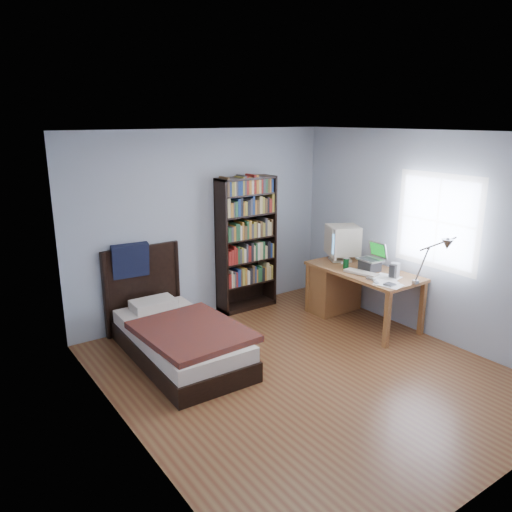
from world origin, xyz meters
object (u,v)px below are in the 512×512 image
desk (340,285)px  laptop (371,262)px  crt_monitor (342,241)px  desk_lamp (442,249)px  speaker (395,271)px  keyboard (361,273)px  soda_can (346,263)px  bookshelf (246,244)px  bed (176,335)px

desk → laptop: 0.63m
crt_monitor → desk_lamp: (-0.11, -1.63, 0.26)m
desk → laptop: size_ratio=4.13×
crt_monitor → speaker: size_ratio=3.05×
desk_lamp → crt_monitor: bearing=86.0°
keyboard → soda_can: bearing=74.2°
crt_monitor → desk: bearing=-130.5°
speaker → keyboard: bearing=102.8°
bookshelf → soda_can: bearing=-55.4°
desk_lamp → keyboard: 1.17m
desk_lamp → speaker: (0.09, 0.69, -0.44)m
laptop → bed: bed is taller
desk_lamp → soda_can: (-0.10, 1.32, -0.47)m
speaker → soda_can: bearing=89.7°
speaker → laptop: bearing=71.8°
speaker → bookshelf: (-0.98, 1.79, 0.11)m
bed → keyboard: bearing=-15.5°
speaker → desk: bearing=76.3°
desk → speaker: 0.96m
laptop → bookshelf: (-0.99, 1.39, 0.10)m
speaker → bookshelf: size_ratio=0.10×
speaker → bed: bed is taller
bed → desk: bearing=-3.0°
crt_monitor → soda_can: (-0.21, -0.31, -0.21)m
desk → soda_can: bearing=-122.2°
speaker → bed: size_ratio=0.09×
crt_monitor → keyboard: crt_monitor is taller
soda_can → bookshelf: bearing=124.6°
laptop → desk_lamp: (-0.10, -1.08, 0.43)m
desk → soda_can: 0.47m
desk_lamp → speaker: desk_lamp is taller
desk → soda_can: (-0.14, -0.22, 0.38)m
laptop → bed: bearing=166.6°
desk → crt_monitor: crt_monitor is taller
desk_lamp → desk: bearing=88.5°
desk → bed: (-2.44, 0.13, -0.15)m
keyboard → speaker: speaker is taller
laptop → crt_monitor: bearing=88.5°
soda_can → desk: bearing=57.8°
soda_can → bookshelf: (-0.79, 1.15, 0.14)m
laptop → keyboard: (-0.21, -0.04, -0.09)m
keyboard → bed: bearing=150.9°
desk → keyboard: bearing=-106.7°
desk → bookshelf: 1.41m
crt_monitor → laptop: 0.58m
bookshelf → bed: (-1.50, -0.80, -0.68)m
crt_monitor → desk_lamp: bearing=-94.0°
keyboard → laptop: bearing=-2.7°
keyboard → bed: size_ratio=0.21×
desk → keyboard: 0.63m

